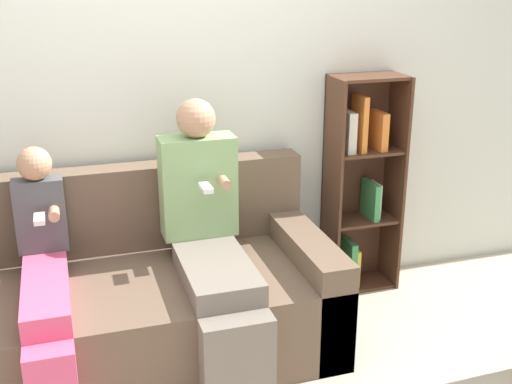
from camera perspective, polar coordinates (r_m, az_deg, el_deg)
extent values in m
cube|color=silver|center=(3.53, -8.57, 9.14)|extent=(10.00, 0.06, 2.55)
cube|color=brown|center=(3.27, -12.08, -11.77)|extent=(2.18, 0.78, 0.44)
cube|color=brown|center=(3.59, -13.11, -4.83)|extent=(2.18, 0.16, 0.90)
cube|color=brown|center=(3.44, 4.70, -8.45)|extent=(0.19, 0.78, 0.57)
cube|color=#70665B|center=(2.96, -1.64, -14.94)|extent=(0.33, 0.12, 0.44)
cube|color=#70665B|center=(3.12, -3.48, -7.23)|extent=(0.33, 0.59, 0.11)
cube|color=#84AD70|center=(3.34, -5.18, 0.52)|extent=(0.39, 0.17, 0.53)
sphere|color=tan|center=(3.24, -5.37, 6.53)|extent=(0.20, 0.20, 0.20)
cylinder|color=tan|center=(3.22, -2.83, 0.83)|extent=(0.05, 0.10, 0.05)
cube|color=white|center=(3.15, -4.47, 0.37)|extent=(0.05, 0.12, 0.02)
cube|color=#DB4C75|center=(3.08, -18.16, -8.59)|extent=(0.21, 0.65, 0.11)
cube|color=#4C4C51|center=(3.34, -18.61, -1.93)|extent=(0.24, 0.11, 0.37)
sphere|color=tan|center=(3.25, -19.11, 2.40)|extent=(0.17, 0.17, 0.17)
cylinder|color=tan|center=(3.22, -17.52, -1.85)|extent=(0.05, 0.10, 0.05)
cube|color=white|center=(3.18, -18.70, -2.29)|extent=(0.05, 0.12, 0.02)
cube|color=#4C2D1E|center=(3.79, 6.75, 0.25)|extent=(0.02, 0.27, 1.31)
cube|color=#4C2D1E|center=(3.97, 12.17, 0.82)|extent=(0.02, 0.27, 1.31)
cube|color=#4C2D1E|center=(3.98, 8.73, 1.09)|extent=(0.43, 0.02, 1.31)
cube|color=#4C2D1E|center=(4.13, 9.02, -7.98)|extent=(0.39, 0.23, 0.02)
cube|color=#4C2D1E|center=(3.95, 9.35, -2.42)|extent=(0.39, 0.23, 0.02)
cube|color=#4C2D1E|center=(3.81, 9.70, 3.61)|extent=(0.39, 0.23, 0.02)
cube|color=#4C2D1E|center=(3.72, 10.08, 10.00)|extent=(0.39, 0.23, 0.02)
cube|color=gold|center=(4.05, 8.49, -6.48)|extent=(0.05, 0.16, 0.24)
cube|color=orange|center=(3.81, 10.83, 5.42)|extent=(0.04, 0.18, 0.22)
cube|color=beige|center=(3.72, 8.10, 5.35)|extent=(0.05, 0.16, 0.24)
cube|color=#429956|center=(3.93, 10.13, -0.69)|extent=(0.03, 0.19, 0.22)
cube|color=beige|center=(3.94, 10.30, -0.71)|extent=(0.06, 0.13, 0.22)
cube|color=#429956|center=(4.03, 8.22, -6.20)|extent=(0.04, 0.17, 0.29)
cube|color=orange|center=(3.75, 9.18, 6.07)|extent=(0.03, 0.17, 0.32)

